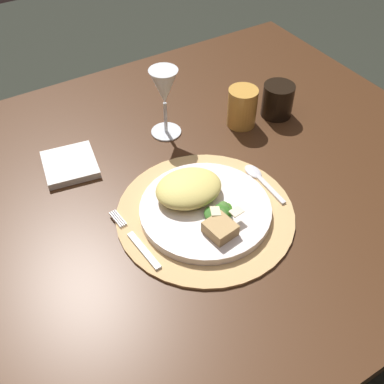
{
  "coord_description": "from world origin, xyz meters",
  "views": [
    {
      "loc": [
        -0.35,
        -0.61,
        1.42
      ],
      "look_at": [
        -0.02,
        -0.06,
        0.77
      ],
      "focal_mm": 43.25,
      "sensor_mm": 36.0,
      "label": 1
    }
  ],
  "objects_px": {
    "spoon": "(258,177)",
    "dark_tumbler": "(278,100)",
    "fork": "(137,242)",
    "dining_table": "(185,212)",
    "dinner_plate": "(205,210)",
    "napkin": "(70,164)",
    "amber_tumbler": "(242,107)",
    "wine_glass": "(164,90)"
  },
  "relations": [
    {
      "from": "spoon",
      "to": "dark_tumbler",
      "type": "height_order",
      "value": "dark_tumbler"
    },
    {
      "from": "napkin",
      "to": "dark_tumbler",
      "type": "distance_m",
      "value": 0.51
    },
    {
      "from": "dining_table",
      "to": "dinner_plate",
      "type": "relative_size",
      "value": 4.9
    },
    {
      "from": "amber_tumbler",
      "to": "dark_tumbler",
      "type": "height_order",
      "value": "amber_tumbler"
    },
    {
      "from": "fork",
      "to": "wine_glass",
      "type": "distance_m",
      "value": 0.36
    },
    {
      "from": "dinner_plate",
      "to": "spoon",
      "type": "height_order",
      "value": "dinner_plate"
    },
    {
      "from": "fork",
      "to": "dark_tumbler",
      "type": "xyz_separation_m",
      "value": [
        0.48,
        0.19,
        0.03
      ]
    },
    {
      "from": "wine_glass",
      "to": "amber_tumbler",
      "type": "distance_m",
      "value": 0.19
    },
    {
      "from": "dinner_plate",
      "to": "fork",
      "type": "distance_m",
      "value": 0.15
    },
    {
      "from": "dining_table",
      "to": "amber_tumbler",
      "type": "relative_size",
      "value": 13.37
    },
    {
      "from": "dining_table",
      "to": "dinner_plate",
      "type": "height_order",
      "value": "dinner_plate"
    },
    {
      "from": "spoon",
      "to": "amber_tumbler",
      "type": "distance_m",
      "value": 0.2
    },
    {
      "from": "fork",
      "to": "spoon",
      "type": "bearing_deg",
      "value": 4.54
    },
    {
      "from": "napkin",
      "to": "amber_tumbler",
      "type": "xyz_separation_m",
      "value": [
        0.41,
        -0.06,
        0.04
      ]
    },
    {
      "from": "dark_tumbler",
      "to": "spoon",
      "type": "bearing_deg",
      "value": -137.36
    },
    {
      "from": "dinner_plate",
      "to": "amber_tumbler",
      "type": "bearing_deg",
      "value": 41.51
    },
    {
      "from": "dinner_plate",
      "to": "spoon",
      "type": "xyz_separation_m",
      "value": [
        0.15,
        0.03,
        -0.01
      ]
    },
    {
      "from": "fork",
      "to": "dark_tumbler",
      "type": "bearing_deg",
      "value": 21.69
    },
    {
      "from": "dining_table",
      "to": "fork",
      "type": "bearing_deg",
      "value": -147.96
    },
    {
      "from": "amber_tumbler",
      "to": "spoon",
      "type": "bearing_deg",
      "value": -115.07
    },
    {
      "from": "fork",
      "to": "napkin",
      "type": "bearing_deg",
      "value": 95.89
    },
    {
      "from": "dinner_plate",
      "to": "dark_tumbler",
      "type": "distance_m",
      "value": 0.38
    },
    {
      "from": "spoon",
      "to": "dark_tumbler",
      "type": "bearing_deg",
      "value": 42.64
    },
    {
      "from": "spoon",
      "to": "wine_glass",
      "type": "xyz_separation_m",
      "value": [
        -0.09,
        0.24,
        0.11
      ]
    },
    {
      "from": "amber_tumbler",
      "to": "wine_glass",
      "type": "bearing_deg",
      "value": 159.73
    },
    {
      "from": "dining_table",
      "to": "wine_glass",
      "type": "height_order",
      "value": "wine_glass"
    },
    {
      "from": "fork",
      "to": "spoon",
      "type": "relative_size",
      "value": 1.27
    },
    {
      "from": "dining_table",
      "to": "fork",
      "type": "xyz_separation_m",
      "value": [
        -0.16,
        -0.1,
        0.11
      ]
    },
    {
      "from": "amber_tumbler",
      "to": "dark_tumbler",
      "type": "xyz_separation_m",
      "value": [
        0.1,
        -0.01,
        -0.01
      ]
    },
    {
      "from": "napkin",
      "to": "amber_tumbler",
      "type": "height_order",
      "value": "amber_tumbler"
    },
    {
      "from": "spoon",
      "to": "amber_tumbler",
      "type": "bearing_deg",
      "value": 64.93
    },
    {
      "from": "dining_table",
      "to": "dark_tumbler",
      "type": "height_order",
      "value": "dark_tumbler"
    },
    {
      "from": "dining_table",
      "to": "dark_tumbler",
      "type": "xyz_separation_m",
      "value": [
        0.31,
        0.09,
        0.14
      ]
    },
    {
      "from": "spoon",
      "to": "napkin",
      "type": "height_order",
      "value": "napkin"
    },
    {
      "from": "dark_tumbler",
      "to": "fork",
      "type": "bearing_deg",
      "value": -158.31
    },
    {
      "from": "dining_table",
      "to": "dark_tumbler",
      "type": "distance_m",
      "value": 0.36
    },
    {
      "from": "amber_tumbler",
      "to": "dining_table",
      "type": "bearing_deg",
      "value": -155.07
    },
    {
      "from": "dining_table",
      "to": "spoon",
      "type": "xyz_separation_m",
      "value": [
        0.13,
        -0.08,
        0.11
      ]
    },
    {
      "from": "napkin",
      "to": "amber_tumbler",
      "type": "bearing_deg",
      "value": -8.9
    },
    {
      "from": "dining_table",
      "to": "fork",
      "type": "height_order",
      "value": "fork"
    },
    {
      "from": "dinner_plate",
      "to": "wine_glass",
      "type": "distance_m",
      "value": 0.29
    },
    {
      "from": "spoon",
      "to": "napkin",
      "type": "distance_m",
      "value": 0.41
    }
  ]
}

